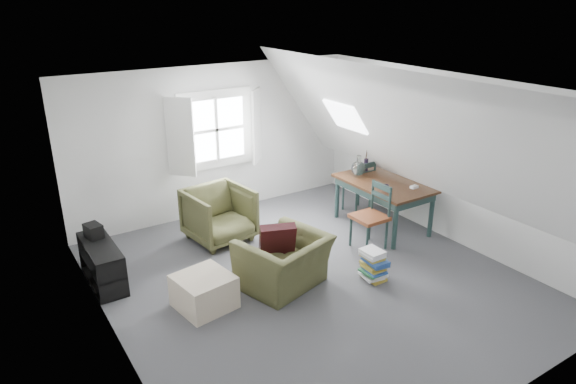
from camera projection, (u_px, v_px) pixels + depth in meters
floor at (310, 279)px, 6.81m from camera, size 5.50×5.50×0.00m
ceiling at (314, 90)px, 5.90m from camera, size 5.50×5.50×0.00m
wall_back at (216, 141)px, 8.50m from camera, size 5.00×0.00×5.00m
wall_front at (506, 293)px, 4.20m from camera, size 5.00×0.00×5.00m
wall_left at (107, 240)px, 5.09m from camera, size 0.00×5.50×5.50m
wall_right at (449, 158)px, 7.62m from camera, size 0.00×5.50×5.50m
slope_left at (192, 173)px, 5.38m from camera, size 3.19×5.50×4.48m
slope_right at (406, 133)px, 6.95m from camera, size 3.19×5.50×4.48m
dormer_window at (217, 130)px, 8.37m from camera, size 1.71×0.35×1.30m
skylight at (345, 117)px, 7.98m from camera, size 0.35×0.75×0.47m
armchair_near at (284, 285)px, 6.66m from camera, size 1.25×1.16×0.68m
armchair_far at (221, 239)px, 7.90m from camera, size 0.98×1.01×0.83m
throw_pillow at (277, 240)px, 6.57m from camera, size 0.52×0.41×0.47m
ottoman at (204, 291)px, 6.14m from camera, size 0.70×0.70×0.41m
dining_table at (383, 188)px, 8.10m from camera, size 0.92×1.53×0.77m
demijohn at (358, 168)px, 8.29m from camera, size 0.24×0.24×0.33m
vase_twigs at (366, 164)px, 8.50m from camera, size 0.07×0.08×0.55m
cup at (385, 191)px, 7.70m from camera, size 0.13×0.13×0.10m
paper_box at (414, 187)px, 7.81m from camera, size 0.12×0.09×0.04m
dining_chair_far at (360, 185)px, 8.74m from camera, size 0.43×0.43×0.93m
dining_chair_near at (371, 216)px, 7.49m from camera, size 0.46×0.46×0.97m
media_shelf at (103, 266)px, 6.62m from camera, size 0.36×1.07×0.55m
electronics_box at (94, 231)px, 6.71m from camera, size 0.23×0.28×0.20m
magazine_stack at (373, 265)px, 6.73m from camera, size 0.31×0.37×0.42m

